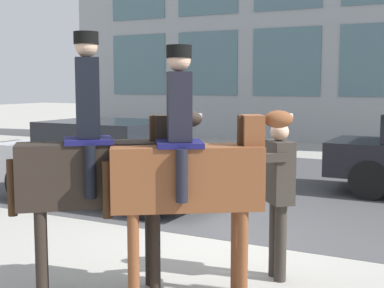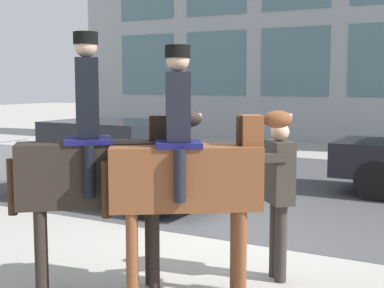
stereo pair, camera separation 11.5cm
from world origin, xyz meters
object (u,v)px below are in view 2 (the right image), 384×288
at_px(mounted_horse_lead, 99,166).
at_px(street_car_near_lane, 116,158).
at_px(pedestrian_bystander, 278,188).
at_px(mounted_horse_companion, 188,171).

relative_size(mounted_horse_lead, street_car_near_lane, 0.63).
relative_size(mounted_horse_lead, pedestrian_bystander, 1.53).
relative_size(mounted_horse_lead, mounted_horse_companion, 1.06).
bearing_deg(mounted_horse_lead, pedestrian_bystander, 0.14).
bearing_deg(pedestrian_bystander, street_car_near_lane, -72.64).
height_order(mounted_horse_lead, mounted_horse_companion, mounted_horse_lead).
xyz_separation_m(mounted_horse_companion, pedestrian_bystander, (0.55, 1.00, -0.29)).
distance_m(mounted_horse_lead, mounted_horse_companion, 0.92).
height_order(mounted_horse_lead, pedestrian_bystander, mounted_horse_lead).
bearing_deg(street_car_near_lane, mounted_horse_companion, -45.06).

